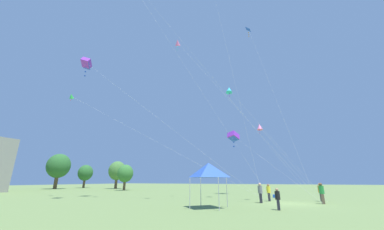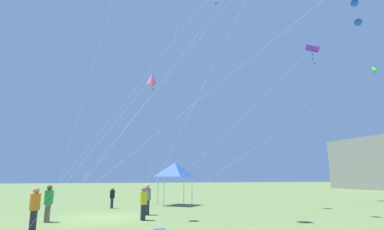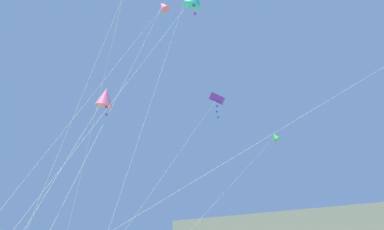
% 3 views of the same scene
% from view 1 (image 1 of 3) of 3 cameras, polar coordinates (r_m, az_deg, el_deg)
% --- Properties ---
extents(ground_plane, '(220.00, 220.00, 0.00)m').
position_cam_1_polar(ground_plane, '(22.92, 24.76, -20.67)').
color(ground_plane, olive).
extents(tree_far_centre, '(3.56, 3.20, 5.37)m').
position_cam_1_polar(tree_far_centre, '(50.47, -17.35, -14.67)').
color(tree_far_centre, brown).
rests_on(tree_far_centre, ground).
extents(tree_near_right, '(5.70, 5.13, 8.59)m').
position_cam_1_polar(tree_near_right, '(65.41, -32.00, -11.45)').
color(tree_near_right, brown).
rests_on(tree_near_right, ground).
extents(tree_far_right, '(4.54, 4.09, 6.85)m').
position_cam_1_polar(tree_far_right, '(60.59, -19.33, -13.86)').
color(tree_far_right, brown).
rests_on(tree_far_right, ground).
extents(tree_far_left, '(4.23, 3.80, 6.38)m').
position_cam_1_polar(tree_far_left, '(71.04, -26.54, -13.64)').
color(tree_far_left, brown).
rests_on(tree_far_left, ground).
extents(festival_tent, '(2.51, 2.51, 3.38)m').
position_cam_1_polar(festival_tent, '(17.72, 4.42, -14.45)').
color(festival_tent, '#B7B7BC').
rests_on(festival_tent, ground).
extents(cooler_box, '(0.49, 0.38, 0.36)m').
position_cam_1_polar(cooler_box, '(29.90, 21.15, -19.52)').
color(cooler_box, blue).
rests_on(cooler_box, ground).
extents(person_orange_shirt, '(0.42, 0.42, 1.77)m').
position_cam_1_polar(person_orange_shirt, '(26.54, 31.07, -17.06)').
color(person_orange_shirt, '#282833').
rests_on(person_orange_shirt, ground).
extents(person_yellow_shirt, '(0.40, 0.40, 1.67)m').
position_cam_1_polar(person_yellow_shirt, '(24.66, 19.77, -18.72)').
color(person_yellow_shirt, '#282833').
rests_on(person_yellow_shirt, ground).
extents(person_black_shirt, '(0.35, 0.35, 1.49)m').
position_cam_1_polar(person_black_shirt, '(17.66, 21.90, -19.88)').
color(person_black_shirt, '#282833').
rests_on(person_black_shirt, ground).
extents(person_green_shirt, '(0.43, 0.43, 1.82)m').
position_cam_1_polar(person_green_shirt, '(23.86, 31.32, -17.23)').
color(person_green_shirt, brown).
rests_on(person_green_shirt, ground).
extents(person_grey_shirt, '(0.43, 0.43, 1.80)m').
position_cam_1_polar(person_grey_shirt, '(22.56, 17.76, -18.97)').
color(person_grey_shirt, '#282833').
rests_on(person_grey_shirt, ground).
extents(kite_blue_delta_0, '(5.20, 6.13, 26.78)m').
position_cam_1_polar(kite_blue_delta_0, '(39.62, 14.93, 20.98)').
color(kite_blue_delta_0, silver).
rests_on(kite_blue_delta_0, ground).
extents(kite_green_diamond_1, '(6.42, 24.73, 13.76)m').
position_cam_1_polar(kite_green_diamond_1, '(34.34, -29.36, 4.32)').
color(kite_green_diamond_1, silver).
rests_on(kite_green_diamond_1, ground).
extents(kite_purple_box_3, '(11.17, 11.01, 9.70)m').
position_cam_1_polar(kite_purple_box_3, '(35.46, 10.98, -5.60)').
color(kite_purple_box_3, silver).
rests_on(kite_purple_box_3, ground).
extents(kite_purple_box_5, '(7.54, 19.83, 16.57)m').
position_cam_1_polar(kite_purple_box_5, '(30.08, -26.32, 12.25)').
color(kite_purple_box_5, silver).
rests_on(kite_purple_box_5, ground).
extents(kite_pink_diamond_7, '(2.89, 5.76, 8.19)m').
position_cam_1_polar(kite_pink_diamond_7, '(25.25, 17.61, -3.07)').
color(kite_pink_diamond_7, silver).
rests_on(kite_pink_diamond_7, ground).
extents(kite_pink_diamond_8, '(4.21, 13.50, 18.49)m').
position_cam_1_polar(kite_pink_diamond_8, '(27.33, -3.78, 18.58)').
color(kite_pink_diamond_8, silver).
rests_on(kite_pink_diamond_8, ground).
extents(kite_cyan_diamond_9, '(1.20, 9.63, 14.02)m').
position_cam_1_polar(kite_cyan_diamond_9, '(28.77, 9.89, 6.59)').
color(kite_cyan_diamond_9, silver).
rests_on(kite_cyan_diamond_9, ground).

